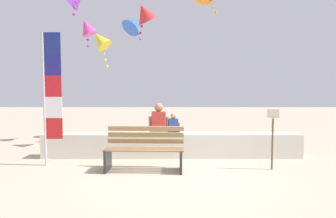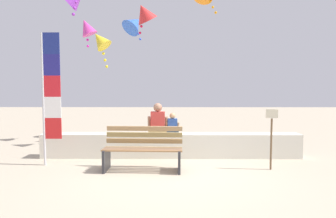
{
  "view_description": "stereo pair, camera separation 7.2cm",
  "coord_description": "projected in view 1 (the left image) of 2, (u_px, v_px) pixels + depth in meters",
  "views": [
    {
      "loc": [
        -0.09,
        -5.91,
        1.7
      ],
      "look_at": [
        -0.07,
        1.38,
        1.18
      ],
      "focal_mm": 32.2,
      "sensor_mm": 36.0,
      "label": 1
    },
    {
      "loc": [
        -0.02,
        -5.91,
        1.7
      ],
      "look_at": [
        -0.07,
        1.38,
        1.18
      ],
      "focal_mm": 32.2,
      "sensor_mm": 36.0,
      "label": 2
    }
  ],
  "objects": [
    {
      "name": "kite_yellow",
      "position": [
        99.0,
        40.0,
        8.44
      ],
      "size": [
        0.73,
        0.73,
        1.08
      ],
      "color": "yellow"
    },
    {
      "name": "kite_blue",
      "position": [
        134.0,
        24.0,
        10.01
      ],
      "size": [
        1.04,
        1.04,
        0.99
      ],
      "color": "blue"
    },
    {
      "name": "ground_plane",
      "position": [
        172.0,
        173.0,
        6.01
      ],
      "size": [
        40.0,
        40.0,
        0.0
      ],
      "primitive_type": "plane",
      "color": "tan"
    },
    {
      "name": "park_bench",
      "position": [
        144.0,
        150.0,
        6.2
      ],
      "size": [
        1.64,
        0.67,
        0.88
      ],
      "color": "#A27449",
      "rests_on": "ground"
    },
    {
      "name": "sign_post",
      "position": [
        272.0,
        134.0,
        6.22
      ],
      "size": [
        0.24,
        0.07,
        1.26
      ],
      "color": "brown",
      "rests_on": "ground"
    },
    {
      "name": "person_child",
      "position": [
        173.0,
        126.0,
        7.3
      ],
      "size": [
        0.33,
        0.25,
        0.51
      ],
      "color": "#324050",
      "rests_on": "seawall_ledge"
    },
    {
      "name": "person_adult",
      "position": [
        158.0,
        122.0,
        7.3
      ],
      "size": [
        0.49,
        0.36,
        0.75
      ],
      "color": "tan",
      "rests_on": "seawall_ledge"
    },
    {
      "name": "kite_red",
      "position": [
        144.0,
        13.0,
        8.93
      ],
      "size": [
        0.99,
        0.94,
        0.95
      ],
      "color": "red"
    },
    {
      "name": "seawall_ledge",
      "position": [
        171.0,
        145.0,
        7.37
      ],
      "size": [
        6.26,
        0.47,
        0.58
      ],
      "primitive_type": "cube",
      "color": "silver",
      "rests_on": "ground"
    },
    {
      "name": "flag_banner",
      "position": [
        49.0,
        91.0,
        6.47
      ],
      "size": [
        0.41,
        0.05,
        2.87
      ],
      "color": "#B7B7BC",
      "rests_on": "ground"
    },
    {
      "name": "kite_magenta",
      "position": [
        86.0,
        27.0,
        9.27
      ],
      "size": [
        0.71,
        0.63,
        0.89
      ],
      "color": "#DB3D9E"
    }
  ]
}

